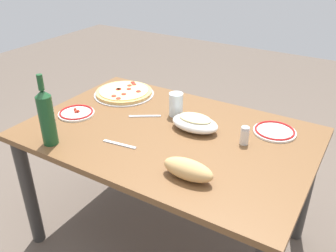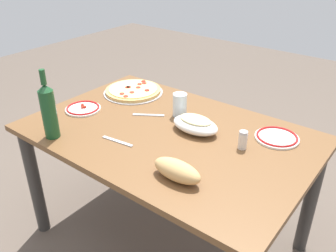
# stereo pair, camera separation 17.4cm
# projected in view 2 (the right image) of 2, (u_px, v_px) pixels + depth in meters

# --- Properties ---
(ground_plane) EXTENTS (8.00, 8.00, 0.00)m
(ground_plane) POSITION_uv_depth(u_px,v_px,m) (168.00, 237.00, 2.10)
(ground_plane) COLOR brown
(ground_plane) RESTS_ON ground
(dining_table) EXTENTS (1.39, 0.92, 0.71)m
(dining_table) POSITION_uv_depth(u_px,v_px,m) (168.00, 150.00, 1.81)
(dining_table) COLOR brown
(dining_table) RESTS_ON ground
(pepperoni_pizza) EXTENTS (0.36, 0.36, 0.03)m
(pepperoni_pizza) POSITION_uv_depth(u_px,v_px,m) (133.00, 91.00, 2.17)
(pepperoni_pizza) COLOR #B7B7BC
(pepperoni_pizza) RESTS_ON dining_table
(baked_pasta_dish) EXTENTS (0.24, 0.15, 0.08)m
(baked_pasta_dish) POSITION_uv_depth(u_px,v_px,m) (195.00, 124.00, 1.74)
(baked_pasta_dish) COLOR white
(baked_pasta_dish) RESTS_ON dining_table
(wine_bottle) EXTENTS (0.07, 0.07, 0.34)m
(wine_bottle) POSITION_uv_depth(u_px,v_px,m) (49.00, 110.00, 1.65)
(wine_bottle) COLOR #194723
(wine_bottle) RESTS_ON dining_table
(water_glass) EXTENTS (0.07, 0.07, 0.13)m
(water_glass) POSITION_uv_depth(u_px,v_px,m) (180.00, 105.00, 1.88)
(water_glass) COLOR silver
(water_glass) RESTS_ON dining_table
(side_plate_near) EXTENTS (0.21, 0.21, 0.02)m
(side_plate_near) POSITION_uv_depth(u_px,v_px,m) (277.00, 137.00, 1.69)
(side_plate_near) COLOR white
(side_plate_near) RESTS_ON dining_table
(side_plate_far) EXTENTS (0.19, 0.19, 0.02)m
(side_plate_far) POSITION_uv_depth(u_px,v_px,m) (83.00, 108.00, 1.97)
(side_plate_far) COLOR white
(side_plate_far) RESTS_ON dining_table
(bread_loaf) EXTENTS (0.22, 0.09, 0.08)m
(bread_loaf) POSITION_uv_depth(u_px,v_px,m) (177.00, 171.00, 1.40)
(bread_loaf) COLOR tan
(bread_loaf) RESTS_ON dining_table
(spice_shaker) EXTENTS (0.04, 0.04, 0.09)m
(spice_shaker) POSITION_uv_depth(u_px,v_px,m) (243.00, 140.00, 1.60)
(spice_shaker) COLOR silver
(spice_shaker) RESTS_ON dining_table
(fork_left) EXTENTS (0.17, 0.04, 0.00)m
(fork_left) POSITION_uv_depth(u_px,v_px,m) (118.00, 141.00, 1.67)
(fork_left) COLOR #B7B7BC
(fork_left) RESTS_ON dining_table
(fork_right) EXTENTS (0.15, 0.11, 0.00)m
(fork_right) POSITION_uv_depth(u_px,v_px,m) (148.00, 115.00, 1.91)
(fork_right) COLOR #B7B7BC
(fork_right) RESTS_ON dining_table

